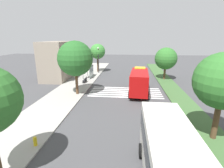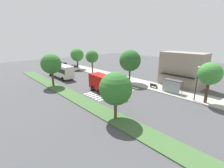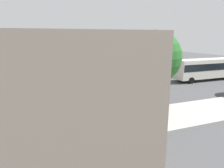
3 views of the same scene
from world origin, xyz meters
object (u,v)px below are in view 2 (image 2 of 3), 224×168
parked_car_mid (74,68)px  sidewalk_tree_center (130,61)px  parked_car_west (64,65)px  bench_near_shelter (154,86)px  sidewalk_tree_far_west (77,55)px  street_lamp (197,81)px  fire_truck (106,84)px  median_tree_west (116,89)px  transit_bus (60,70)px  median_tree_far_west (51,64)px  sidewalk_tree_west (92,57)px  fire_hydrant (97,73)px  bus_stop_shelter (172,84)px  sidewalk_tree_east (210,74)px

parked_car_mid → sidewalk_tree_center: 23.42m
parked_car_west → bench_near_shelter: size_ratio=2.97×
bench_near_shelter → sidewalk_tree_far_west: bearing=-179.0°
bench_near_shelter → street_lamp: (8.72, -0.94, 3.05)m
fire_truck → sidewalk_tree_far_west: size_ratio=1.23×
bench_near_shelter → sidewalk_tree_far_west: 30.75m
fire_truck → sidewalk_tree_center: size_ratio=1.11×
fire_truck → median_tree_west: (8.58, -5.51, 2.28)m
transit_bus → median_tree_far_west: (6.61, -4.85, 2.90)m
sidewalk_tree_west → median_tree_far_west: size_ratio=0.96×
fire_hydrant → sidewalk_tree_center: bearing=2.3°
fire_truck → transit_bus: 18.42m
bench_near_shelter → fire_hydrant: 18.69m
sidewalk_tree_center → median_tree_far_west: sidewalk_tree_center is taller
transit_bus → bus_stop_shelter: size_ratio=3.13×
parked_car_mid → median_tree_far_west: (13.18, -12.47, 4.13)m
sidewalk_tree_far_west → bench_near_shelter: bearing=1.0°
street_lamp → fire_hydrant: street_lamp is taller
bus_stop_shelter → bench_near_shelter: size_ratio=2.19×
bench_near_shelter → street_lamp: bearing=-6.2°
sidewalk_tree_west → median_tree_far_west: bearing=-69.4°
transit_bus → street_lamp: (31.50, 9.42, 1.53)m
fire_truck → bench_near_shelter: fire_truck is taller
sidewalk_tree_center → fire_hydrant: bearing=-177.7°
bus_stop_shelter → fire_hydrant: bus_stop_shelter is taller
fire_truck → sidewalk_tree_east: bearing=36.2°
parked_car_west → parked_car_mid: bearing=1.9°
fire_truck → fire_hydrant: (-14.30, 8.67, -1.46)m
parked_car_mid → median_tree_west: bearing=-21.8°
fire_truck → fire_hydrant: fire_truck is taller
parked_car_west → median_tree_far_west: 24.48m
parked_car_mid → bus_stop_shelter: size_ratio=1.31×
sidewalk_tree_far_west → median_tree_far_west: median_tree_far_west is taller
transit_bus → sidewalk_tree_far_west: bearing=-51.8°
parked_car_mid → sidewalk_tree_center: size_ratio=0.60×
fire_truck → bench_near_shelter: bearing=70.0°
parked_car_west → fire_hydrant: (18.16, 1.70, -0.42)m
parked_car_mid → bench_near_shelter: bearing=3.9°
sidewalk_tree_east → bus_stop_shelter: bearing=175.0°
bench_near_shelter → median_tree_far_west: (-16.16, -15.21, 4.42)m
parked_car_west → bus_stop_shelter: bearing=5.7°
parked_car_mid → sidewalk_tree_far_west: (-1.11, 2.20, 3.99)m
median_tree_west → street_lamp: bearing=72.5°
sidewalk_tree_far_west → sidewalk_tree_west: 8.77m
bench_near_shelter → fire_hydrant: bench_near_shelter is taller
bus_stop_shelter → sidewalk_tree_center: 11.02m
fire_truck → parked_car_west: (-32.46, 6.97, -1.04)m
fire_truck → sidewalk_tree_west: sidewalk_tree_west is taller
sidewalk_tree_far_west → sidewalk_tree_center: sidewalk_tree_center is taller
bus_stop_shelter → sidewalk_tree_center: size_ratio=0.46×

